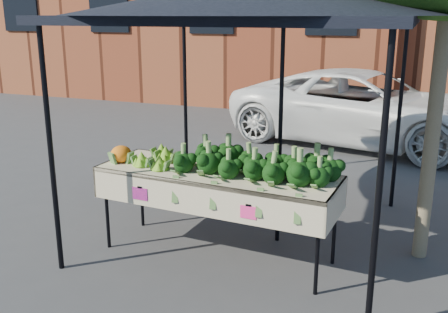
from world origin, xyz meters
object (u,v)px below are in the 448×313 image
Objects in this scene: table at (217,214)px; vehicle at (372,8)px; canopy at (251,114)px; street_tree at (442,53)px.

table is 5.80m from vehicle.
canopy is (0.13, 0.65, 0.92)m from table.
canopy reaches higher than table.
canopy is 0.64× the size of vehicle.
canopy is at bearing 78.44° from table.
street_tree is (1.94, 0.74, 1.59)m from table.
street_tree is (1.09, -4.62, -0.44)m from vehicle.
table is at bearing -177.17° from vehicle.
vehicle is (0.86, 5.36, 2.04)m from table.
street_tree reaches higher than table.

